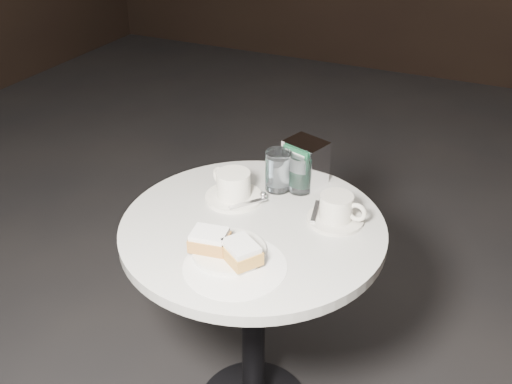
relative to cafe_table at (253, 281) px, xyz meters
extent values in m
cylinder|color=black|center=(0.00, 0.00, -0.18)|extent=(0.07, 0.07, 0.70)
cylinder|color=silver|center=(0.00, 0.00, 0.18)|extent=(0.70, 0.70, 0.03)
cylinder|color=white|center=(0.04, -0.18, 0.20)|extent=(0.27, 0.27, 0.00)
cylinder|color=silver|center=(0.00, -0.14, 0.20)|extent=(0.21, 0.21, 0.01)
cube|color=#B87C38|center=(-0.04, -0.16, 0.23)|extent=(0.10, 0.08, 0.03)
cube|color=white|center=(-0.04, -0.16, 0.25)|extent=(0.09, 0.08, 0.01)
cube|color=gold|center=(0.05, -0.17, 0.23)|extent=(0.11, 0.11, 0.03)
cube|color=white|center=(0.05, -0.17, 0.25)|extent=(0.11, 0.10, 0.01)
cylinder|color=white|center=(-0.10, 0.09, 0.20)|extent=(0.21, 0.21, 0.01)
cylinder|color=white|center=(-0.10, 0.09, 0.25)|extent=(0.12, 0.12, 0.07)
cylinder|color=#816046|center=(-0.10, 0.09, 0.28)|extent=(0.11, 0.11, 0.00)
torus|color=silver|center=(-0.16, 0.11, 0.25)|extent=(0.06, 0.04, 0.06)
cube|color=silver|center=(-0.04, 0.06, 0.21)|extent=(0.08, 0.10, 0.00)
sphere|color=silver|center=(-0.02, 0.11, 0.22)|extent=(0.02, 0.02, 0.02)
cylinder|color=beige|center=(0.19, 0.10, 0.20)|extent=(0.16, 0.16, 0.01)
cylinder|color=silver|center=(0.19, 0.10, 0.24)|extent=(0.09, 0.09, 0.07)
cylinder|color=#997153|center=(0.19, 0.10, 0.27)|extent=(0.08, 0.08, 0.00)
torus|color=silver|center=(0.25, 0.10, 0.24)|extent=(0.05, 0.02, 0.05)
cube|color=silver|center=(0.14, 0.10, 0.21)|extent=(0.03, 0.10, 0.00)
sphere|color=#B6B5BA|center=(0.14, 0.16, 0.21)|extent=(0.02, 0.02, 0.02)
cylinder|color=white|center=(-0.01, 0.19, 0.26)|extent=(0.08, 0.08, 0.12)
cylinder|color=white|center=(-0.01, 0.19, 0.25)|extent=(0.07, 0.07, 0.10)
cylinder|color=silver|center=(0.05, 0.21, 0.25)|extent=(0.09, 0.09, 0.11)
cylinder|color=white|center=(0.05, 0.21, 0.25)|extent=(0.08, 0.08, 0.09)
cube|color=white|center=(0.05, 0.26, 0.26)|extent=(0.13, 0.12, 0.13)
cube|color=#175031|center=(0.03, 0.22, 0.27)|extent=(0.09, 0.03, 0.11)
cube|color=white|center=(0.03, 0.21, 0.29)|extent=(0.07, 0.02, 0.05)
camera|label=1|loc=(0.53, -1.12, 1.04)|focal=40.00mm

